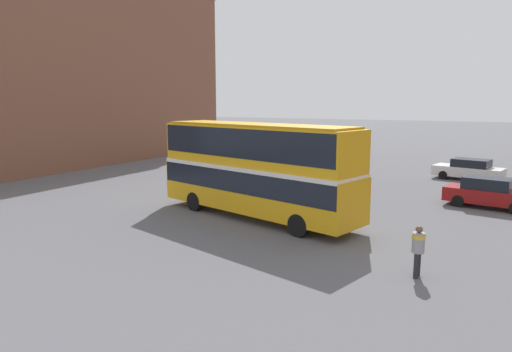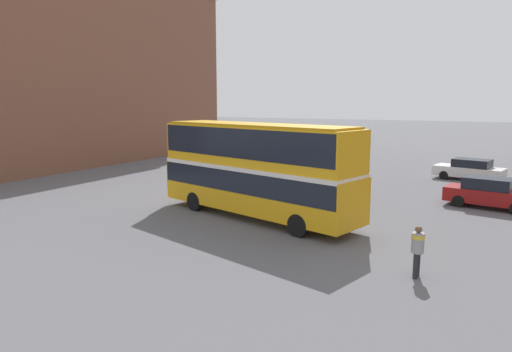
# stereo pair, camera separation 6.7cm
# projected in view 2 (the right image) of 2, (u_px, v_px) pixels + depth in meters

# --- Properties ---
(ground_plane) EXTENTS (240.00, 240.00, 0.00)m
(ground_plane) POSITION_uv_depth(u_px,v_px,m) (286.00, 221.00, 21.22)
(ground_plane) COLOR #5B5B60
(building_row_left) EXTENTS (10.18, 35.90, 17.37)m
(building_row_left) POSITION_uv_depth(u_px,v_px,m) (60.00, 65.00, 40.06)
(building_row_left) COLOR brown
(building_row_left) RESTS_ON ground_plane
(double_decker_bus) EXTENTS (10.99, 5.23, 4.48)m
(double_decker_bus) POSITION_uv_depth(u_px,v_px,m) (256.00, 165.00, 21.45)
(double_decker_bus) COLOR gold
(double_decker_bus) RESTS_ON ground_plane
(pedestrian_foreground) EXTENTS (0.45, 0.45, 1.68)m
(pedestrian_foreground) POSITION_uv_depth(u_px,v_px,m) (418.00, 246.00, 14.26)
(pedestrian_foreground) COLOR #232328
(pedestrian_foreground) RESTS_ON ground_plane
(parked_car_kerb_near) EXTENTS (4.59, 2.47, 1.59)m
(parked_car_kerb_near) POSITION_uv_depth(u_px,v_px,m) (490.00, 193.00, 23.70)
(parked_car_kerb_near) COLOR maroon
(parked_car_kerb_near) RESTS_ON ground_plane
(parked_car_kerb_far) EXTENTS (4.83, 2.82, 1.51)m
(parked_car_kerb_far) POSITION_uv_depth(u_px,v_px,m) (470.00, 170.00, 32.07)
(parked_car_kerb_far) COLOR silver
(parked_car_kerb_far) RESTS_ON ground_plane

